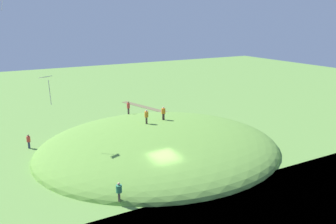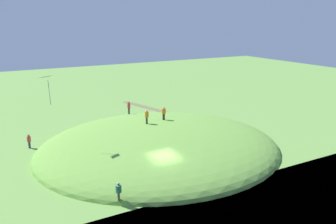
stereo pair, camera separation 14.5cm
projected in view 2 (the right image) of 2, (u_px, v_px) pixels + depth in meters
name	position (u px, v px, depth m)	size (l,w,h in m)	color
ground_plane	(164.00, 177.00, 32.73)	(160.00, 160.00, 0.00)	#669542
grass_hill	(159.00, 148.00, 39.98)	(25.34, 27.61, 5.00)	#689D3E
dirt_path	(156.00, 110.00, 56.59)	(15.97, 1.13, 0.04)	brown
person_with_child	(147.00, 115.00, 40.41)	(0.63, 0.63, 1.68)	#402E2C
person_on_hilltop	(118.00, 190.00, 27.41)	(0.65, 0.65, 1.58)	brown
person_walking_path	(164.00, 112.00, 42.19)	(0.56, 0.56, 1.63)	#3E2925
person_watching_kites	(129.00, 106.00, 47.70)	(0.56, 0.56, 1.81)	#412B37
person_near_shore	(29.00, 140.00, 39.72)	(0.50, 0.50, 1.64)	navy
kite_5	(45.00, 79.00, 23.30)	(0.77, 0.88, 1.93)	#F4DBCF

